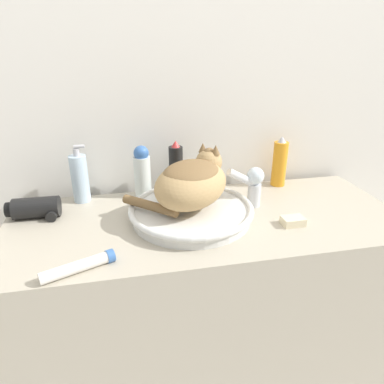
{
  "coord_description": "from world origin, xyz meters",
  "views": [
    {
      "loc": [
        -0.24,
        -0.67,
        1.38
      ],
      "look_at": [
        -0.05,
        0.25,
        0.97
      ],
      "focal_mm": 32.0,
      "sensor_mm": 36.0,
      "label": 1
    }
  ],
  "objects_px": {
    "cat": "(192,181)",
    "faucet": "(253,183)",
    "spray_bottle_trigger": "(280,163)",
    "hair_dryer": "(37,208)",
    "cream_tube": "(79,266)",
    "lotion_bottle_white": "(142,171)",
    "hairspray_can_black": "(176,169)",
    "soap_bar": "(293,221)",
    "soap_pump_bottle": "(80,178)"
  },
  "relations": [
    {
      "from": "cat",
      "to": "spray_bottle_trigger",
      "type": "height_order",
      "value": "cat"
    },
    {
      "from": "hairspray_can_black",
      "to": "faucet",
      "type": "bearing_deg",
      "value": -34.65
    },
    {
      "from": "soap_bar",
      "to": "lotion_bottle_white",
      "type": "bearing_deg",
      "value": 144.17
    },
    {
      "from": "cat",
      "to": "hairspray_can_black",
      "type": "bearing_deg",
      "value": 48.97
    },
    {
      "from": "faucet",
      "to": "spray_bottle_trigger",
      "type": "distance_m",
      "value": 0.23
    },
    {
      "from": "soap_pump_bottle",
      "to": "lotion_bottle_white",
      "type": "distance_m",
      "value": 0.21
    },
    {
      "from": "faucet",
      "to": "hair_dryer",
      "type": "relative_size",
      "value": 0.93
    },
    {
      "from": "hair_dryer",
      "to": "soap_bar",
      "type": "distance_m",
      "value": 0.79
    },
    {
      "from": "soap_pump_bottle",
      "to": "cream_tube",
      "type": "xyz_separation_m",
      "value": [
        0.03,
        -0.42,
        -0.07
      ]
    },
    {
      "from": "hairspray_can_black",
      "to": "soap_bar",
      "type": "xyz_separation_m",
      "value": [
        0.3,
        -0.31,
        -0.08
      ]
    },
    {
      "from": "soap_pump_bottle",
      "to": "hairspray_can_black",
      "type": "height_order",
      "value": "soap_pump_bottle"
    },
    {
      "from": "cat",
      "to": "faucet",
      "type": "relative_size",
      "value": 2.51
    },
    {
      "from": "faucet",
      "to": "spray_bottle_trigger",
      "type": "height_order",
      "value": "spray_bottle_trigger"
    },
    {
      "from": "spray_bottle_trigger",
      "to": "faucet",
      "type": "bearing_deg",
      "value": -136.5
    },
    {
      "from": "spray_bottle_trigger",
      "to": "soap_bar",
      "type": "bearing_deg",
      "value": -106.43
    },
    {
      "from": "soap_pump_bottle",
      "to": "lotion_bottle_white",
      "type": "xyz_separation_m",
      "value": [
        0.21,
        0.0,
        0.01
      ]
    },
    {
      "from": "soap_pump_bottle",
      "to": "spray_bottle_trigger",
      "type": "relative_size",
      "value": 1.05
    },
    {
      "from": "hairspray_can_black",
      "to": "lotion_bottle_white",
      "type": "height_order",
      "value": "hairspray_can_black"
    },
    {
      "from": "soap_bar",
      "to": "hairspray_can_black",
      "type": "bearing_deg",
      "value": 134.88
    },
    {
      "from": "cat",
      "to": "hair_dryer",
      "type": "xyz_separation_m",
      "value": [
        -0.47,
        0.1,
        -0.09
      ]
    },
    {
      "from": "hairspray_can_black",
      "to": "soap_bar",
      "type": "bearing_deg",
      "value": -45.12
    },
    {
      "from": "hairspray_can_black",
      "to": "cream_tube",
      "type": "relative_size",
      "value": 1.11
    },
    {
      "from": "cat",
      "to": "hairspray_can_black",
      "type": "height_order",
      "value": "cat"
    },
    {
      "from": "faucet",
      "to": "soap_bar",
      "type": "xyz_separation_m",
      "value": [
        0.08,
        -0.15,
        -0.07
      ]
    },
    {
      "from": "soap_pump_bottle",
      "to": "soap_bar",
      "type": "relative_size",
      "value": 3.01
    },
    {
      "from": "cat",
      "to": "soap_bar",
      "type": "xyz_separation_m",
      "value": [
        0.29,
        -0.11,
        -0.11
      ]
    },
    {
      "from": "spray_bottle_trigger",
      "to": "hairspray_can_black",
      "type": "distance_m",
      "value": 0.4
    },
    {
      "from": "faucet",
      "to": "hairspray_can_black",
      "type": "height_order",
      "value": "hairspray_can_black"
    },
    {
      "from": "cat",
      "to": "soap_pump_bottle",
      "type": "height_order",
      "value": "cat"
    },
    {
      "from": "lotion_bottle_white",
      "to": "hair_dryer",
      "type": "distance_m",
      "value": 0.36
    },
    {
      "from": "faucet",
      "to": "hair_dryer",
      "type": "distance_m",
      "value": 0.69
    },
    {
      "from": "spray_bottle_trigger",
      "to": "soap_bar",
      "type": "xyz_separation_m",
      "value": [
        -0.09,
        -0.31,
        -0.08
      ]
    },
    {
      "from": "spray_bottle_trigger",
      "to": "hairspray_can_black",
      "type": "bearing_deg",
      "value": -180.0
    },
    {
      "from": "soap_pump_bottle",
      "to": "hairspray_can_black",
      "type": "distance_m",
      "value": 0.33
    },
    {
      "from": "lotion_bottle_white",
      "to": "cat",
      "type": "bearing_deg",
      "value": -55.48
    },
    {
      "from": "hair_dryer",
      "to": "hairspray_can_black",
      "type": "bearing_deg",
      "value": -166.52
    },
    {
      "from": "lotion_bottle_white",
      "to": "cream_tube",
      "type": "bearing_deg",
      "value": -113.69
    },
    {
      "from": "spray_bottle_trigger",
      "to": "soap_bar",
      "type": "relative_size",
      "value": 2.87
    },
    {
      "from": "faucet",
      "to": "soap_bar",
      "type": "bearing_deg",
      "value": 105.22
    },
    {
      "from": "hair_dryer",
      "to": "spray_bottle_trigger",
      "type": "bearing_deg",
      "value": -172.2
    },
    {
      "from": "lotion_bottle_white",
      "to": "faucet",
      "type": "bearing_deg",
      "value": -24.44
    },
    {
      "from": "cat",
      "to": "cream_tube",
      "type": "distance_m",
      "value": 0.4
    },
    {
      "from": "hairspray_can_black",
      "to": "hair_dryer",
      "type": "xyz_separation_m",
      "value": [
        -0.45,
        -0.1,
        -0.06
      ]
    },
    {
      "from": "cream_tube",
      "to": "spray_bottle_trigger",
      "type": "bearing_deg",
      "value": 30.87
    },
    {
      "from": "cream_tube",
      "to": "soap_bar",
      "type": "bearing_deg",
      "value": 10.32
    },
    {
      "from": "spray_bottle_trigger",
      "to": "hairspray_can_black",
      "type": "relative_size",
      "value": 0.97
    },
    {
      "from": "cat",
      "to": "soap_pump_bottle",
      "type": "xyz_separation_m",
      "value": [
        -0.35,
        0.2,
        -0.04
      ]
    },
    {
      "from": "spray_bottle_trigger",
      "to": "hair_dryer",
      "type": "height_order",
      "value": "spray_bottle_trigger"
    },
    {
      "from": "spray_bottle_trigger",
      "to": "lotion_bottle_white",
      "type": "height_order",
      "value": "spray_bottle_trigger"
    },
    {
      "from": "hairspray_can_black",
      "to": "lotion_bottle_white",
      "type": "bearing_deg",
      "value": 180.0
    }
  ]
}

